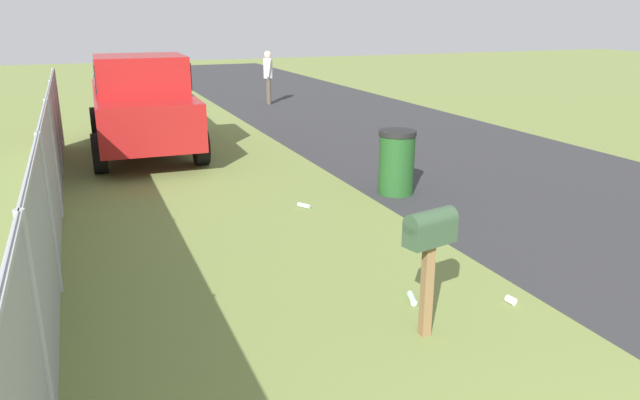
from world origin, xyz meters
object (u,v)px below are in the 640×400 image
at_px(mailbox, 430,237).
at_px(pedestrian, 268,74).
at_px(pickup_truck, 141,101).
at_px(trash_bin, 396,162).

bearing_deg(mailbox, pedestrian, -24.19).
bearing_deg(pickup_truck, trash_bin, 37.61).
xyz_separation_m(mailbox, pickup_truck, (9.01, 1.51, 0.12)).
height_order(trash_bin, pedestrian, pedestrian).
height_order(pickup_truck, pedestrian, pickup_truck).
distance_m(mailbox, trash_bin, 4.66).
relative_size(pickup_truck, trash_bin, 5.00).
relative_size(mailbox, pickup_truck, 0.23).
height_order(mailbox, pedestrian, pedestrian).
xyz_separation_m(trash_bin, pedestrian, (10.79, -1.17, 0.47)).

